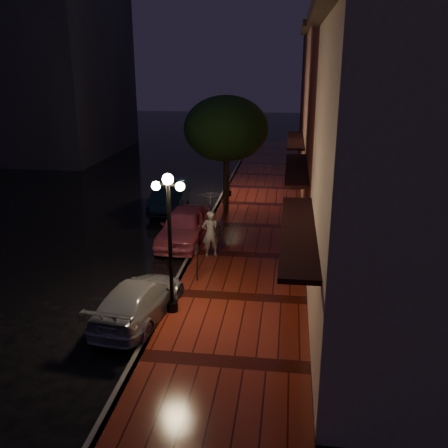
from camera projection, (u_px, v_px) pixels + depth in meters
The scene contains 15 objects.
ground at pixel (192, 255), 20.19m from camera, with size 120.00×120.00×0.00m, color black.
sidewalk at pixel (248, 256), 19.88m from camera, with size 4.50×60.00×0.15m, color #4C150D.
curb at pixel (192, 254), 20.16m from camera, with size 0.25×60.00×0.15m, color #595451.
storefront_near at pixel (420, 198), 12.34m from camera, with size 5.00×8.00×8.50m, color gray.
storefront_mid at pixel (375, 114), 19.49m from camera, with size 5.00×8.00×11.00m, color #511914.
storefront_far at pixel (351, 118), 27.34m from camera, with size 5.00×8.00×9.00m, color #8C5951.
storefront_extra at pixel (337, 97), 36.61m from camera, with size 5.00×12.00×10.00m, color #511914.
streetlamp_near at pixel (170, 236), 14.62m from camera, with size 0.96×0.36×4.31m.
streetlamp_far at pixel (228, 153), 27.82m from camera, with size 0.96×0.36×4.31m.
street_tree at pixel (226, 131), 24.44m from camera, with size 4.16×4.16×5.80m.
pink_car at pixel (185, 226), 21.37m from camera, with size 1.82×4.51×1.54m, color #CC546B.
navy_car at pixel (170, 196), 26.19m from camera, with size 1.61×4.63×1.53m, color black.
silver_car at pixel (139, 300), 15.05m from camera, with size 1.73×4.26×1.24m, color #93949A.
woman_with_umbrella at pixel (210, 214), 19.21m from camera, with size 1.08×1.10×2.61m.
parking_meter at pixel (197, 259), 17.29m from camera, with size 0.12×0.09×1.30m.
Camera 1 is at (3.74, -18.46, 7.47)m, focal length 40.00 mm.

